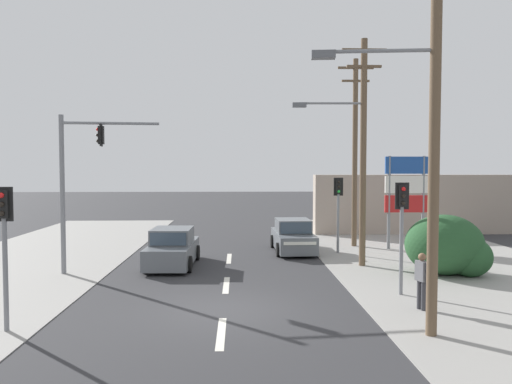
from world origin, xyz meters
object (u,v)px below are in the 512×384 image
Objects in this scene: shopping_plaza_sign at (406,189)px; pedestal_signal_right_kerb at (402,219)px; pedestal_signal_far_median at (338,202)px; pedestrian_at_kerb at (422,278)px; utility_pole_foreground_right at (429,124)px; pedestal_signal_left_kerb at (4,234)px; utility_pole_midground_right at (360,145)px; sedan_kerbside_parked at (293,237)px; traffic_signal_mast at (77,173)px; utility_pole_background_right at (355,149)px; sedan_oncoming_near at (173,249)px.

pedestal_signal_right_kerb is at bearing -109.53° from shopping_plaza_sign.
pedestal_signal_far_median is 9.50m from pedestrian_at_kerb.
pedestal_signal_left_kerb is (-10.15, 0.65, -2.64)m from utility_pole_foreground_right.
utility_pole_foreground_right is 5.76× the size of pedestrian_at_kerb.
utility_pole_midground_right is 2.14× the size of sedan_kerbside_parked.
pedestal_signal_far_median is (-0.46, 7.70, 0.00)m from pedestal_signal_right_kerb.
utility_pole_foreground_right is at bearing -35.03° from traffic_signal_mast.
traffic_signal_mast is 1.30× the size of shopping_plaza_sign.
sedan_kerbside_parked is at bearing -174.85° from shopping_plaza_sign.
sedan_kerbside_parked is (-3.30, -1.50, -4.29)m from utility_pole_background_right.
utility_pole_foreground_right is 2.64× the size of pedestal_signal_far_median.
sedan_kerbside_parked is (-2.51, 8.29, -1.71)m from pedestal_signal_right_kerb.
utility_pole_foreground_right is at bearing -106.70° from shopping_plaza_sign.
utility_pole_midground_right is 5.34m from pedestal_signal_right_kerb.
utility_pole_background_right is 5.61m from sedan_kerbside_parked.
utility_pole_background_right is 10.15m from pedestal_signal_right_kerb.
pedestrian_at_kerb is (2.54, -9.96, 0.22)m from sedan_kerbside_parked.
traffic_signal_mast is at bearing -151.65° from sedan_kerbside_parked.
pedestal_signal_left_kerb reaches higher than sedan_oncoming_near.
pedestal_signal_right_kerb is 0.83× the size of sedan_oncoming_near.
utility_pole_foreground_right is 0.99× the size of utility_pole_background_right.
utility_pole_midground_right is 11.10m from traffic_signal_mast.
pedestrian_at_kerb is at bearing -25.16° from traffic_signal_mast.
shopping_plaza_sign is 1.07× the size of sedan_kerbside_parked.
pedestal_signal_right_kerb is 0.83× the size of sedan_kerbside_parked.
utility_pole_background_right is 5.83× the size of pedestrian_at_kerb.
utility_pole_midground_right is at bearing 92.18° from pedestrian_at_kerb.
sedan_kerbside_parked is at bearing 164.01° from pedestal_signal_far_median.
traffic_signal_mast reaches higher than sedan_oncoming_near.
pedestal_signal_right_kerb is 8.83m from sedan_kerbside_parked.
traffic_signal_mast is (-10.54, 7.39, -1.22)m from utility_pole_foreground_right.
shopping_plaza_sign is 6.09m from sedan_kerbside_parked.
pedestal_signal_far_median is at bearing 94.79° from utility_pole_midground_right.
utility_pole_foreground_right is 12.93m from traffic_signal_mast.
utility_pole_midground_right reaches higher than shopping_plaza_sign.
pedestal_signal_far_median reaches higher than pedestrian_at_kerb.
shopping_plaza_sign reaches higher than pedestrian_at_kerb.
sedan_oncoming_near is (-7.36, -2.72, -1.71)m from pedestal_signal_far_median.
utility_pole_foreground_right is at bearing -108.13° from pedestrian_at_kerb.
utility_pole_midground_right is (0.45, 8.48, -0.10)m from utility_pole_foreground_right.
utility_pole_foreground_right is 1.02× the size of utility_pole_midground_right.
pedestal_signal_far_median reaches higher than sedan_kerbside_parked.
pedestal_signal_right_kerb is 11.25m from pedestal_signal_left_kerb.
pedestrian_at_kerb is (11.23, -5.27, -2.91)m from traffic_signal_mast.
pedestal_signal_left_kerb is (-10.80, -3.13, 0.00)m from pedestal_signal_right_kerb.
traffic_signal_mast is at bearing 154.84° from pedestrian_at_kerb.
utility_pole_background_right is 3.23m from shopping_plaza_sign.
utility_pole_midground_right reaches higher than pedestal_signal_far_median.
pedestal_signal_right_kerb is 1.00× the size of pedestal_signal_left_kerb.
utility_pole_foreground_right reaches higher than utility_pole_midground_right.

